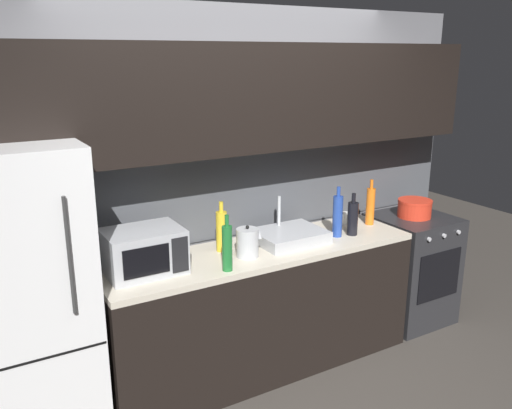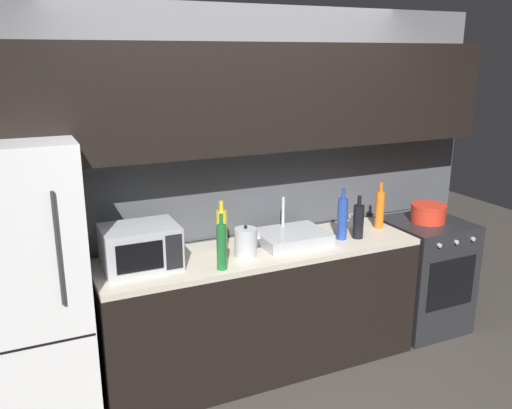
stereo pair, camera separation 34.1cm
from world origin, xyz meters
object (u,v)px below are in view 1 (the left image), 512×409
object	(u,v)px
wine_bottle_blue	(338,216)
cooking_pot	(415,208)
wine_bottle_green	(227,248)
wine_bottle_dark	(353,218)
oven_range	(410,268)
kettle	(248,242)
microwave	(144,251)
wine_bottle_yellow	(222,231)
wine_bottle_orange	(370,206)
mug_white	(345,218)
refrigerator	(26,302)

from	to	relation	value
wine_bottle_blue	cooking_pot	world-z (taller)	wine_bottle_blue
wine_bottle_green	wine_bottle_dark	xyz separation A→B (m)	(1.10, 0.13, -0.02)
oven_range	kettle	bearing A→B (deg)	-177.41
microwave	wine_bottle_dark	distance (m)	1.55
wine_bottle_dark	wine_bottle_blue	bearing A→B (deg)	167.21
kettle	cooking_pot	bearing A→B (deg)	2.64
microwave	wine_bottle_yellow	world-z (taller)	wine_bottle_yellow
wine_bottle_orange	wine_bottle_green	distance (m)	1.40
microwave	kettle	bearing A→B (deg)	-7.86
microwave	wine_bottle_blue	distance (m)	1.43
wine_bottle_orange	wine_bottle_yellow	xyz separation A→B (m)	(-1.25, 0.06, -0.01)
oven_range	wine_bottle_orange	xyz separation A→B (m)	(-0.45, 0.04, 0.60)
cooking_pot	wine_bottle_yellow	bearing A→B (deg)	176.52
wine_bottle_green	microwave	bearing A→B (deg)	152.15
kettle	cooking_pot	distance (m)	1.60
microwave	wine_bottle_blue	size ratio (longest dim) A/B	1.24
wine_bottle_dark	mug_white	distance (m)	0.27
refrigerator	wine_bottle_yellow	bearing A→B (deg)	4.74
oven_range	wine_bottle_green	bearing A→B (deg)	-173.28
kettle	wine_bottle_yellow	size ratio (longest dim) A/B	0.62
refrigerator	cooking_pot	world-z (taller)	refrigerator
refrigerator	cooking_pot	size ratio (longest dim) A/B	6.41
wine_bottle_blue	wine_bottle_dark	size ratio (longest dim) A/B	1.19
mug_white	wine_bottle_orange	bearing A→B (deg)	-31.84
refrigerator	wine_bottle_yellow	size ratio (longest dim) A/B	5.11
refrigerator	wine_bottle_blue	world-z (taller)	refrigerator
wine_bottle_blue	wine_bottle_dark	distance (m)	0.13
kettle	refrigerator	bearing A→B (deg)	176.87
wine_bottle_yellow	wine_bottle_orange	bearing A→B (deg)	-2.96
oven_range	wine_bottle_green	xyz separation A→B (m)	(-1.83, -0.22, 0.60)
wine_bottle_dark	microwave	bearing A→B (deg)	176.17
refrigerator	wine_bottle_dark	distance (m)	2.23
oven_range	microwave	distance (m)	2.35
microwave	kettle	world-z (taller)	microwave
kettle	wine_bottle_yellow	bearing A→B (deg)	119.10
wine_bottle_green	wine_bottle_blue	bearing A→B (deg)	9.23
wine_bottle_blue	wine_bottle_dark	xyz separation A→B (m)	(0.12, -0.03, -0.03)
kettle	wine_bottle_yellow	world-z (taller)	wine_bottle_yellow
oven_range	wine_bottle_dark	world-z (taller)	wine_bottle_dark
wine_bottle_blue	oven_range	bearing A→B (deg)	3.80
wine_bottle_orange	mug_white	xyz separation A→B (m)	(-0.16, 0.10, -0.10)
wine_bottle_dark	wine_bottle_orange	bearing A→B (deg)	23.79
mug_white	wine_bottle_dark	bearing A→B (deg)	-118.00
kettle	wine_bottle_green	bearing A→B (deg)	-147.37
refrigerator	wine_bottle_green	world-z (taller)	refrigerator
wine_bottle_yellow	mug_white	distance (m)	1.10
kettle	wine_bottle_dark	xyz separation A→B (m)	(0.87, -0.01, 0.03)
kettle	wine_bottle_orange	xyz separation A→B (m)	(1.16, 0.11, 0.05)
cooking_pot	wine_bottle_dark	bearing A→B (deg)	-173.32
wine_bottle_blue	cooking_pot	xyz separation A→B (m)	(0.85, 0.06, -0.08)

